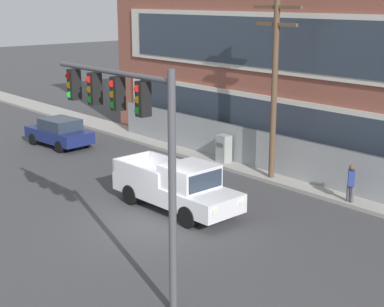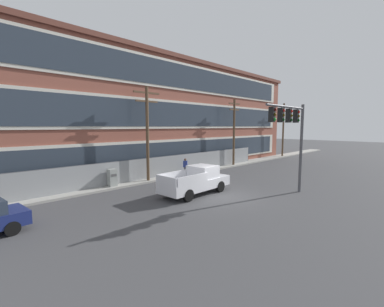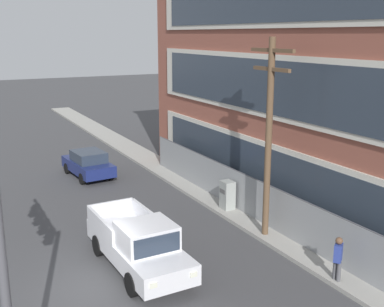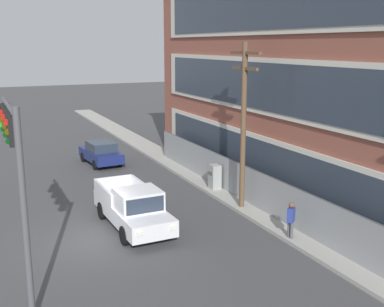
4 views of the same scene
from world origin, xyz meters
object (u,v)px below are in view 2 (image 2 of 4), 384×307
(utility_pole_midblock, at_px, (234,130))
(utility_pole_far_east, at_px, (283,127))
(pickup_truck_white, at_px, (197,181))
(electrical_cabinet, at_px, (112,179))
(pedestrian_near_cabinet, at_px, (185,166))
(traffic_signal_mast, at_px, (292,127))
(utility_pole_near_corner, at_px, (147,130))

(utility_pole_midblock, xyz_separation_m, utility_pole_far_east, (12.97, 0.01, 0.27))
(pickup_truck_white, height_order, electrical_cabinet, pickup_truck_white)
(pickup_truck_white, distance_m, pedestrian_near_cabinet, 6.78)
(pickup_truck_white, relative_size, electrical_cabinet, 3.78)
(traffic_signal_mast, relative_size, utility_pole_near_corner, 0.78)
(pickup_truck_white, height_order, utility_pole_midblock, utility_pole_midblock)
(pickup_truck_white, height_order, utility_pole_far_east, utility_pole_far_east)
(utility_pole_midblock, height_order, pedestrian_near_cabinet, utility_pole_midblock)
(utility_pole_near_corner, bearing_deg, utility_pole_midblock, 0.46)
(utility_pole_far_east, xyz_separation_m, pedestrian_near_cabinet, (-21.29, -0.29, -3.65))
(utility_pole_far_east, bearing_deg, utility_pole_midblock, -179.96)
(pickup_truck_white, bearing_deg, utility_pole_near_corner, 91.83)
(utility_pole_near_corner, xyz_separation_m, electrical_cabinet, (-3.23, 0.18, -3.75))
(pedestrian_near_cabinet, bearing_deg, utility_pole_far_east, 0.78)
(electrical_cabinet, bearing_deg, traffic_signal_mast, -55.49)
(pickup_truck_white, bearing_deg, electrical_cabinet, 120.55)
(utility_pole_midblock, height_order, electrical_cabinet, utility_pole_midblock)
(utility_pole_near_corner, height_order, electrical_cabinet, utility_pole_near_corner)
(pickup_truck_white, relative_size, utility_pole_far_east, 0.68)
(utility_pole_far_east, relative_size, pedestrian_near_cabinet, 4.90)
(utility_pole_midblock, bearing_deg, utility_pole_far_east, 0.04)
(traffic_signal_mast, relative_size, utility_pole_midblock, 0.80)
(traffic_signal_mast, height_order, electrical_cabinet, traffic_signal_mast)
(pedestrian_near_cabinet, bearing_deg, utility_pole_midblock, 1.93)
(pickup_truck_white, distance_m, utility_pole_midblock, 14.06)
(utility_pole_midblock, height_order, utility_pole_far_east, utility_pole_far_east)
(utility_pole_midblock, bearing_deg, pedestrian_near_cabinet, -178.07)
(utility_pole_far_east, bearing_deg, electrical_cabinet, 179.86)
(utility_pole_near_corner, bearing_deg, traffic_signal_mast, -68.53)
(pedestrian_near_cabinet, bearing_deg, pickup_truck_white, -126.84)
(traffic_signal_mast, bearing_deg, utility_pole_far_east, 26.54)
(electrical_cabinet, bearing_deg, utility_pole_far_east, -0.14)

